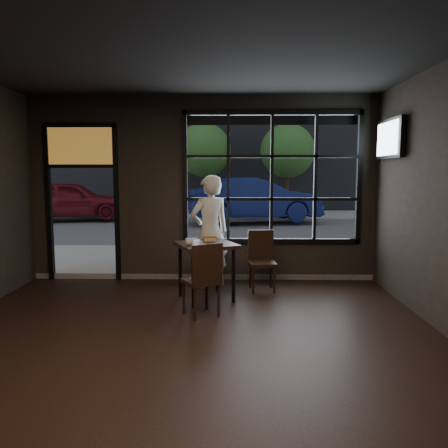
{
  "coord_description": "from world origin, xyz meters",
  "views": [
    {
      "loc": [
        0.52,
        -4.08,
        1.9
      ],
      "look_at": [
        0.4,
        2.2,
        1.15
      ],
      "focal_mm": 35.0,
      "sensor_mm": 36.0,
      "label": 1
    }
  ],
  "objects_px": {
    "cafe_table": "(206,271)",
    "chair_near": "(201,279)",
    "man": "(210,232)",
    "navy_car": "(254,199)"
  },
  "relations": [
    {
      "from": "man",
      "to": "navy_car",
      "type": "distance_m",
      "value": 9.01
    },
    {
      "from": "cafe_table",
      "to": "chair_near",
      "type": "distance_m",
      "value": 0.73
    },
    {
      "from": "man",
      "to": "cafe_table",
      "type": "bearing_deg",
      "value": 60.9
    },
    {
      "from": "cafe_table",
      "to": "chair_near",
      "type": "xyz_separation_m",
      "value": [
        -0.03,
        -0.72,
        0.06
      ]
    },
    {
      "from": "chair_near",
      "to": "man",
      "type": "xyz_separation_m",
      "value": [
        0.05,
        1.44,
        0.43
      ]
    },
    {
      "from": "cafe_table",
      "to": "man",
      "type": "xyz_separation_m",
      "value": [
        0.02,
        0.72,
        0.5
      ]
    },
    {
      "from": "chair_near",
      "to": "man",
      "type": "relative_size",
      "value": 0.53
    },
    {
      "from": "cafe_table",
      "to": "chair_near",
      "type": "height_order",
      "value": "chair_near"
    },
    {
      "from": "cafe_table",
      "to": "navy_car",
      "type": "relative_size",
      "value": 0.18
    },
    {
      "from": "man",
      "to": "navy_car",
      "type": "height_order",
      "value": "man"
    }
  ]
}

